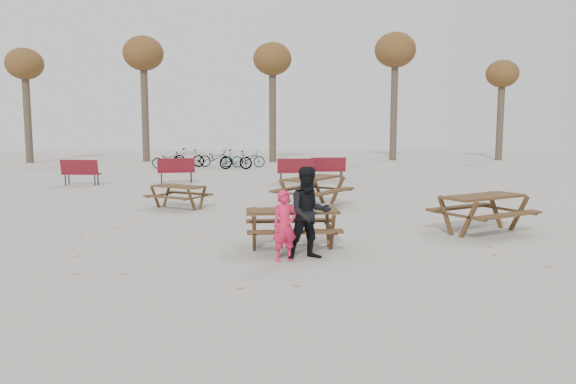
{
  "coord_description": "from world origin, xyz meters",
  "views": [
    {
      "loc": [
        -0.99,
        -10.81,
        2.47
      ],
      "look_at": [
        0.0,
        1.0,
        1.0
      ],
      "focal_mm": 35.0,
      "sensor_mm": 36.0,
      "label": 1
    }
  ],
  "objects": [
    {
      "name": "picnic_table_east",
      "position": [
        4.43,
        1.26,
        0.42
      ],
      "size": [
        2.47,
        2.29,
        0.85
      ],
      "primitive_type": null,
      "rotation": [
        0.0,
        0.0,
        0.45
      ],
      "color": "#3C2615",
      "rests_on": "ground"
    },
    {
      "name": "picnic_table_north",
      "position": [
        -2.79,
        5.43,
        0.33
      ],
      "size": [
        1.97,
        1.88,
        0.67
      ],
      "primitive_type": null,
      "rotation": [
        0.0,
        0.0,
        -0.56
      ],
      "color": "#3C2615",
      "rests_on": "ground"
    },
    {
      "name": "bread_roll",
      "position": [
        0.39,
        -0.18,
        0.83
      ],
      "size": [
        0.14,
        0.06,
        0.05
      ],
      "primitive_type": "ellipsoid",
      "color": "tan",
      "rests_on": "food_tray"
    },
    {
      "name": "park_bench_row",
      "position": [
        -1.78,
        12.19,
        0.52
      ],
      "size": [
        11.51,
        1.29,
        1.03
      ],
      "color": "maroon",
      "rests_on": "ground"
    },
    {
      "name": "fallen_leaves",
      "position": [
        0.5,
        2.5,
        0.0
      ],
      "size": [
        11.0,
        11.0,
        0.01
      ],
      "primitive_type": null,
      "color": "#C87030",
      "rests_on": "ground"
    },
    {
      "name": "soda_bottle",
      "position": [
        -0.05,
        -0.2,
        0.85
      ],
      "size": [
        0.07,
        0.07,
        0.17
      ],
      "color": "silver",
      "rests_on": "main_picnic_table"
    },
    {
      "name": "adult",
      "position": [
        0.23,
        -0.86,
        0.84
      ],
      "size": [
        0.93,
        0.78,
        1.69
      ],
      "primitive_type": "imported",
      "rotation": [
        0.0,
        0.0,
        0.19
      ],
      "color": "black",
      "rests_on": "ground"
    },
    {
      "name": "bicycle_row",
      "position": [
        -2.55,
        20.21,
        0.5
      ],
      "size": [
        6.19,
        2.59,
        1.05
      ],
      "color": "black",
      "rests_on": "ground"
    },
    {
      "name": "tree_row",
      "position": [
        0.9,
        25.15,
        6.19
      ],
      "size": [
        32.17,
        3.52,
        8.26
      ],
      "color": "#382B21",
      "rests_on": "ground"
    },
    {
      "name": "child",
      "position": [
        -0.22,
        -0.99,
        0.64
      ],
      "size": [
        0.54,
        0.44,
        1.28
      ],
      "primitive_type": "imported",
      "rotation": [
        0.0,
        0.0,
        0.33
      ],
      "color": "#D91B46",
      "rests_on": "ground"
    },
    {
      "name": "picnic_table_far",
      "position": [
        1.09,
        5.36,
        0.45
      ],
      "size": [
        2.59,
        2.66,
        0.89
      ],
      "primitive_type": null,
      "rotation": [
        0.0,
        0.0,
        0.9
      ],
      "color": "#3C2615",
      "rests_on": "ground"
    },
    {
      "name": "ground",
      "position": [
        0.0,
        0.0,
        0.0
      ],
      "size": [
        80.0,
        80.0,
        0.0
      ],
      "primitive_type": "plane",
      "color": "gray",
      "rests_on": "ground"
    },
    {
      "name": "food_tray",
      "position": [
        0.39,
        -0.18,
        0.79
      ],
      "size": [
        0.18,
        0.11,
        0.03
      ],
      "primitive_type": "cube",
      "color": "white",
      "rests_on": "main_picnic_table"
    },
    {
      "name": "main_picnic_table",
      "position": [
        0.0,
        0.0,
        0.59
      ],
      "size": [
        1.8,
        1.45,
        0.78
      ],
      "color": "#3C2615",
      "rests_on": "ground"
    }
  ]
}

